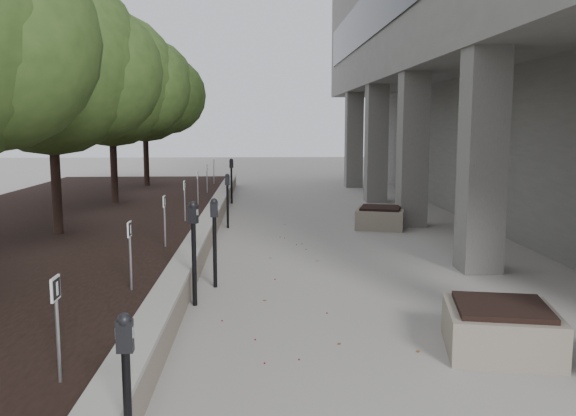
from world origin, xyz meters
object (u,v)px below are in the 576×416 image
object	(u,v)px
parking_meter_1	(128,405)
parking_meter_2	(215,243)
crabapple_tree_5	(145,112)
parking_meter_4	(228,201)
parking_meter_3	(194,254)
planter_front	(501,328)
parking_meter_5	(231,181)
crabapple_tree_4	(112,108)
crabapple_tree_3	(52,101)
planter_back	(380,217)

from	to	relation	value
parking_meter_1	parking_meter_2	world-z (taller)	parking_meter_2
crabapple_tree_5	parking_meter_4	world-z (taller)	crabapple_tree_5
parking_meter_3	planter_front	size ratio (longest dim) A/B	1.26
crabapple_tree_5	parking_meter_5	xyz separation A→B (m)	(3.25, -2.26, -2.36)
crabapple_tree_5	parking_meter_5	distance (m)	4.61
parking_meter_3	planter_front	distance (m)	4.32
crabapple_tree_4	parking_meter_3	size ratio (longest dim) A/B	3.49
crabapple_tree_3	parking_meter_3	distance (m)	5.62
crabapple_tree_4	crabapple_tree_5	xyz separation A→B (m)	(0.00, 5.00, 0.00)
crabapple_tree_4	parking_meter_4	distance (m)	4.68
parking_meter_1	parking_meter_2	bearing A→B (deg)	86.13
planter_front	crabapple_tree_5	bearing A→B (deg)	113.81
parking_meter_4	planter_front	world-z (taller)	parking_meter_4
crabapple_tree_4	parking_meter_2	world-z (taller)	crabapple_tree_4
parking_meter_2	parking_meter_4	distance (m)	5.77
crabapple_tree_5	planter_front	distance (m)	17.67
parking_meter_5	parking_meter_3	bearing A→B (deg)	-103.51
crabapple_tree_4	parking_meter_2	bearing A→B (deg)	-66.33
crabapple_tree_3	crabapple_tree_4	distance (m)	5.00
crabapple_tree_4	parking_meter_3	world-z (taller)	crabapple_tree_4
planter_front	crabapple_tree_4	bearing A→B (deg)	122.73
parking_meter_5	planter_front	world-z (taller)	parking_meter_5
crabapple_tree_3	parking_meter_1	distance (m)	9.49
parking_meter_1	parking_meter_2	size ratio (longest dim) A/B	0.92
crabapple_tree_4	parking_meter_5	bearing A→B (deg)	40.11
crabapple_tree_3	crabapple_tree_4	size ratio (longest dim) A/B	1.00
parking_meter_3	planter_back	xyz separation A→B (m)	(4.07, 6.60, -0.50)
crabapple_tree_3	crabapple_tree_5	world-z (taller)	same
parking_meter_1	planter_front	world-z (taller)	parking_meter_1
parking_meter_2	parking_meter_4	size ratio (longest dim) A/B	1.05
parking_meter_4	parking_meter_5	size ratio (longest dim) A/B	0.92
parking_meter_1	planter_back	distance (m)	11.94
crabapple_tree_3	parking_meter_1	size ratio (longest dim) A/B	3.99
crabapple_tree_4	parking_meter_2	size ratio (longest dim) A/B	3.68
parking_meter_1	crabapple_tree_3	bearing A→B (deg)	109.09
crabapple_tree_3	parking_meter_5	xyz separation A→B (m)	(3.25, 7.74, -2.36)
parking_meter_4	crabapple_tree_3	bearing A→B (deg)	-146.76
parking_meter_4	parking_meter_5	bearing A→B (deg)	84.75
crabapple_tree_4	crabapple_tree_5	distance (m)	5.00
parking_meter_4	planter_back	world-z (taller)	parking_meter_4
parking_meter_3	planter_back	bearing A→B (deg)	75.30
crabapple_tree_5	crabapple_tree_4	bearing A→B (deg)	-90.00
parking_meter_1	parking_meter_3	size ratio (longest dim) A/B	0.87
crabapple_tree_4	crabapple_tree_3	bearing A→B (deg)	-90.00
parking_meter_1	parking_meter_3	distance (m)	4.63
parking_meter_1	parking_meter_3	xyz separation A→B (m)	(-0.03, 4.63, 0.10)
crabapple_tree_5	planter_back	bearing A→B (deg)	-45.09
crabapple_tree_4	parking_meter_1	distance (m)	14.17
parking_meter_4	parking_meter_2	bearing A→B (deg)	-95.78
parking_meter_1	planter_front	distance (m)	4.60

